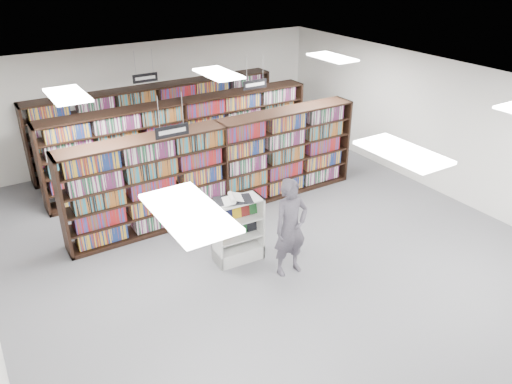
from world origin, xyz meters
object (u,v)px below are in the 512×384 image
shopper (291,228)px  bookshelf_row_near (222,168)px  open_book (233,199)px  endcap_display (237,238)px

shopper → bookshelf_row_near: bearing=89.6°
bookshelf_row_near → shopper: size_ratio=3.71×
bookshelf_row_near → open_book: size_ratio=8.81×
open_book → shopper: size_ratio=0.42×
endcap_display → shopper: (0.61, -0.89, 0.49)m
bookshelf_row_near → open_book: bookshelf_row_near is taller
bookshelf_row_near → open_book: bearing=-112.5°
bookshelf_row_near → open_book: 2.09m
endcap_display → bookshelf_row_near: bearing=73.2°
endcap_display → open_book: size_ratio=1.64×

